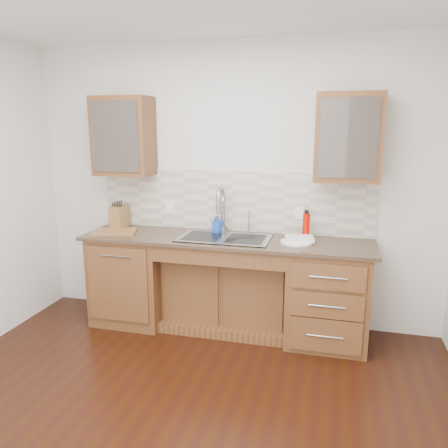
% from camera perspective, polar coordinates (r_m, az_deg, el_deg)
% --- Properties ---
extents(ground, '(4.00, 3.50, 0.10)m').
position_cam_1_polar(ground, '(3.22, -6.81, -25.19)').
color(ground, black).
extents(wall_back, '(4.00, 0.10, 2.70)m').
position_cam_1_polar(wall_back, '(4.31, 1.32, 5.04)').
color(wall_back, silver).
rests_on(wall_back, ground).
extents(base_cabinet_left, '(0.70, 0.62, 0.88)m').
position_cam_1_polar(base_cabinet_left, '(4.50, -11.75, -6.82)').
color(base_cabinet_left, '#593014').
rests_on(base_cabinet_left, ground).
extents(base_cabinet_center, '(1.20, 0.44, 0.70)m').
position_cam_1_polar(base_cabinet_center, '(4.30, 0.43, -8.75)').
color(base_cabinet_center, '#593014').
rests_on(base_cabinet_center, ground).
extents(base_cabinet_right, '(0.70, 0.62, 0.88)m').
position_cam_1_polar(base_cabinet_right, '(4.08, 13.35, -9.00)').
color(base_cabinet_right, '#593014').
rests_on(base_cabinet_right, ground).
extents(countertop, '(2.70, 0.65, 0.03)m').
position_cam_1_polar(countertop, '(4.04, 0.09, -2.07)').
color(countertop, '#84705B').
rests_on(countertop, base_cabinet_left).
extents(backsplash, '(2.70, 0.02, 0.59)m').
position_cam_1_polar(backsplash, '(4.27, 1.13, 3.00)').
color(backsplash, beige).
rests_on(backsplash, wall_back).
extents(sink, '(0.84, 0.46, 0.19)m').
position_cam_1_polar(sink, '(4.04, 0.04, -3.08)').
color(sink, '#9E9EA5').
rests_on(sink, countertop).
extents(faucet, '(0.04, 0.04, 0.40)m').
position_cam_1_polar(faucet, '(4.21, -0.12, 1.55)').
color(faucet, '#999993').
rests_on(faucet, countertop).
extents(filter_tap, '(0.02, 0.02, 0.24)m').
position_cam_1_polar(filter_tap, '(4.18, 3.24, 0.33)').
color(filter_tap, '#999993').
rests_on(filter_tap, countertop).
extents(upper_cabinet_left, '(0.55, 0.34, 0.75)m').
position_cam_1_polar(upper_cabinet_left, '(4.42, -12.95, 11.10)').
color(upper_cabinet_left, '#593014').
rests_on(upper_cabinet_left, wall_back).
extents(upper_cabinet_right, '(0.55, 0.34, 0.75)m').
position_cam_1_polar(upper_cabinet_right, '(3.94, 15.92, 10.78)').
color(upper_cabinet_right, '#593014').
rests_on(upper_cabinet_right, wall_back).
extents(outlet_left, '(0.08, 0.01, 0.12)m').
position_cam_1_polar(outlet_left, '(4.46, -7.07, 2.22)').
color(outlet_left, white).
rests_on(outlet_left, backsplash).
extents(outlet_right, '(0.08, 0.01, 0.12)m').
position_cam_1_polar(outlet_right, '(4.18, 9.80, 1.41)').
color(outlet_right, white).
rests_on(outlet_right, backsplash).
extents(soap_bottle, '(0.10, 0.10, 0.17)m').
position_cam_1_polar(soap_bottle, '(4.20, -0.86, -0.06)').
color(soap_bottle, blue).
rests_on(soap_bottle, countertop).
extents(water_bottle, '(0.08, 0.08, 0.24)m').
position_cam_1_polar(water_bottle, '(4.05, 10.67, -0.29)').
color(water_bottle, '#C80900').
rests_on(water_bottle, countertop).
extents(plate, '(0.31, 0.31, 0.02)m').
position_cam_1_polar(plate, '(3.92, 9.43, -2.35)').
color(plate, white).
rests_on(plate, countertop).
extents(dish_towel, '(0.27, 0.22, 0.04)m').
position_cam_1_polar(dish_towel, '(3.94, 9.82, -1.89)').
color(dish_towel, white).
rests_on(dish_towel, plate).
extents(knife_block, '(0.13, 0.21, 0.23)m').
position_cam_1_polar(knife_block, '(4.54, -13.53, 0.92)').
color(knife_block, olive).
rests_on(knife_block, countertop).
extents(cutting_board, '(0.48, 0.40, 0.02)m').
position_cam_1_polar(cutting_board, '(4.37, -14.12, -0.99)').
color(cutting_board, brown).
rests_on(cutting_board, countertop).
extents(cup_left_a, '(0.14, 0.14, 0.10)m').
position_cam_1_polar(cup_left_a, '(4.47, -14.01, 10.39)').
color(cup_left_a, white).
rests_on(cup_left_a, upper_cabinet_left).
extents(cup_left_b, '(0.10, 0.10, 0.09)m').
position_cam_1_polar(cup_left_b, '(4.39, -11.94, 10.41)').
color(cup_left_b, white).
rests_on(cup_left_b, upper_cabinet_left).
extents(cup_right_a, '(0.13, 0.13, 0.10)m').
position_cam_1_polar(cup_right_a, '(3.94, 14.84, 10.11)').
color(cup_right_a, silver).
rests_on(cup_right_a, upper_cabinet_right).
extents(cup_right_b, '(0.14, 0.14, 0.10)m').
position_cam_1_polar(cup_right_b, '(3.95, 17.94, 9.94)').
color(cup_right_b, white).
rests_on(cup_right_b, upper_cabinet_right).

